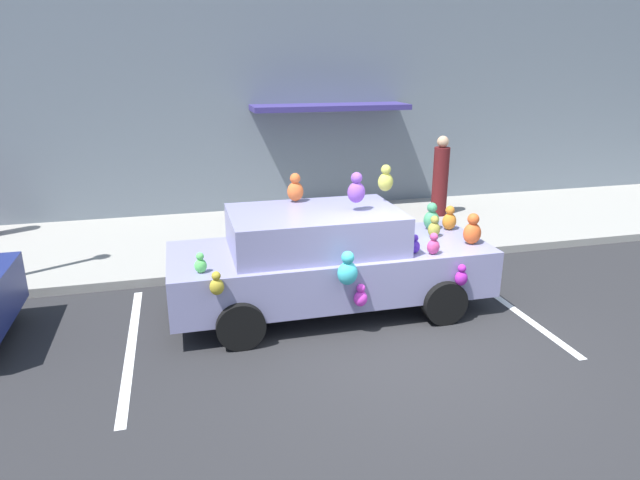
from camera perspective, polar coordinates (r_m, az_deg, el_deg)
name	(u,v)px	position (r m, az deg, el deg)	size (l,w,h in m)	color
ground_plane	(412,349)	(7.44, 9.48, -10.99)	(60.00, 60.00, 0.00)	#262628
sidewalk	(318,233)	(11.78, -0.24, 0.77)	(24.00, 4.00, 0.15)	gray
storefront_building	(295,77)	(13.34, -2.60, 16.41)	(24.00, 1.25, 6.40)	slate
parking_stripe_front	(504,302)	(9.11, 18.40, -6.06)	(0.12, 3.60, 0.01)	silver
parking_stripe_rear	(131,346)	(7.81, -18.86, -10.26)	(0.12, 3.60, 0.01)	silver
plush_covered_car	(328,259)	(8.11, 0.80, -1.95)	(4.64, 2.05, 2.10)	#8482AD
teddy_bear_on_sidewalk	(295,235)	(10.45, -2.58, 0.48)	(0.31, 0.26, 0.59)	brown
pedestrian_near_shopfront	(440,178)	(12.97, 12.29, 6.21)	(0.35, 0.35, 1.82)	#531618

